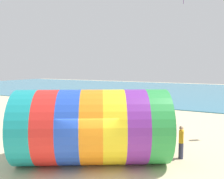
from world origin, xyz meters
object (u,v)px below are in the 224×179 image
bystander_near_water (98,110)px  beach_flag (33,108)px  giant_inflatable_tube (93,126)px  kite_handler (181,142)px

bystander_near_water → beach_flag: 7.13m
bystander_near_water → beach_flag: bearing=-92.6°
bystander_near_water → beach_flag: (-0.32, -7.03, 1.16)m
giant_inflatable_tube → kite_handler: size_ratio=4.65×
kite_handler → beach_flag: (-8.57, -1.45, 1.24)m
kite_handler → bystander_near_water: (-8.26, 5.58, 0.07)m
giant_inflatable_tube → kite_handler: bearing=34.6°
giant_inflatable_tube → kite_handler: (3.63, 2.50, -0.90)m
bystander_near_water → giant_inflatable_tube: bearing=-60.2°
bystander_near_water → beach_flag: size_ratio=0.76×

